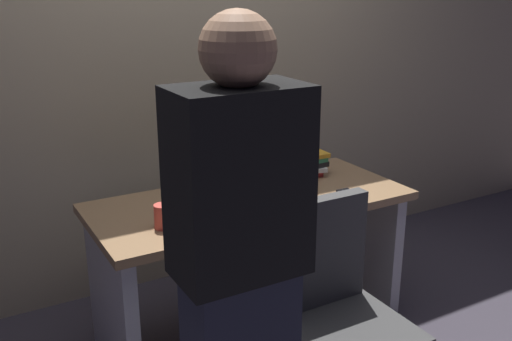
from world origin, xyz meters
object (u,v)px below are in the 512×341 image
at_px(monitor, 234,136).
at_px(cell_phone, 350,194).
at_px(book_stack, 307,164).
at_px(mouse, 301,193).
at_px(cup_near_keyboard, 163,216).
at_px(keyboard, 252,204).
at_px(desk, 251,239).
at_px(office_chair, 338,335).
at_px(person_at_desk, 240,274).

height_order(monitor, cell_phone, monitor).
bearing_deg(book_stack, monitor, 172.81).
height_order(mouse, cup_near_keyboard, cup_near_keyboard).
bearing_deg(keyboard, mouse, -0.26).
relative_size(desk, book_stack, 6.51).
relative_size(desk, keyboard, 3.53).
height_order(desk, monitor, monitor).
xyz_separation_m(office_chair, monitor, (0.06, 0.96, 0.56)).
bearing_deg(mouse, cup_near_keyboard, -177.54).
height_order(cup_near_keyboard, book_stack, book_stack).
bearing_deg(mouse, book_stack, 51.31).
bearing_deg(person_at_desk, cup_near_keyboard, 88.98).
distance_m(person_at_desk, cup_near_keyboard, 0.70).
xyz_separation_m(person_at_desk, book_stack, (0.92, 0.98, -0.05)).
bearing_deg(book_stack, mouse, -128.69).
height_order(desk, office_chair, office_chair).
distance_m(office_chair, person_at_desk, 0.62).
distance_m(desk, monitor, 0.51).
bearing_deg(monitor, cell_phone, -43.56).
bearing_deg(cup_near_keyboard, person_at_desk, -91.02).
bearing_deg(desk, office_chair, -93.56).
distance_m(monitor, cell_phone, 0.63).
distance_m(desk, mouse, 0.34).
relative_size(office_chair, cup_near_keyboard, 9.03).
xyz_separation_m(keyboard, book_stack, (0.47, 0.24, 0.05)).
xyz_separation_m(desk, monitor, (0.02, 0.19, 0.47)).
xyz_separation_m(desk, person_at_desk, (-0.51, -0.84, 0.33)).
bearing_deg(keyboard, monitor, 77.94).
bearing_deg(cup_near_keyboard, keyboard, 4.37).
bearing_deg(keyboard, book_stack, 27.94).
bearing_deg(desk, cell_phone, -25.25).
xyz_separation_m(office_chair, cell_phone, (0.48, 0.56, 0.30)).
distance_m(desk, person_at_desk, 1.03).
relative_size(monitor, keyboard, 1.26).
xyz_separation_m(keyboard, mouse, (0.27, -0.00, 0.01)).
height_order(office_chair, cup_near_keyboard, office_chair).
relative_size(person_at_desk, cup_near_keyboard, 15.75).
distance_m(monitor, book_stack, 0.45).
relative_size(monitor, mouse, 5.41).
bearing_deg(office_chair, book_stack, 62.82).
xyz_separation_m(desk, office_chair, (-0.05, -0.76, -0.08)).
bearing_deg(desk, mouse, -25.10).
height_order(person_at_desk, monitor, person_at_desk).
bearing_deg(keyboard, person_at_desk, -121.35).
xyz_separation_m(mouse, cell_phone, (0.22, -0.10, -0.01)).
xyz_separation_m(office_chair, person_at_desk, (-0.46, -0.07, 0.41)).
distance_m(monitor, cup_near_keyboard, 0.64).
relative_size(person_at_desk, book_stack, 7.02).
bearing_deg(book_stack, cup_near_keyboard, -163.05).
distance_m(person_at_desk, monitor, 1.16).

